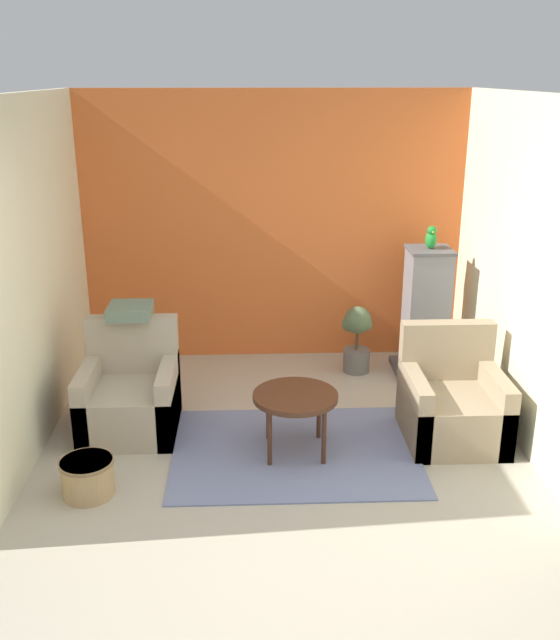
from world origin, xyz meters
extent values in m
plane|color=#B2A893|center=(0.00, 0.00, 0.00)|extent=(20.00, 20.00, 0.00)
cube|color=orange|center=(0.00, 3.19, 1.32)|extent=(3.82, 0.06, 2.63)
cube|color=beige|center=(-1.88, 1.58, 1.32)|extent=(0.06, 3.16, 2.63)
cube|color=beige|center=(1.88, 1.58, 1.32)|extent=(0.06, 3.16, 2.63)
cube|color=slate|center=(0.10, 1.13, 0.01)|extent=(1.87, 1.42, 0.01)
cylinder|color=#472819|center=(0.10, 1.13, 0.47)|extent=(0.64, 0.64, 0.04)
cylinder|color=#472819|center=(-0.10, 0.93, 0.22)|extent=(0.04, 0.04, 0.45)
cylinder|color=#472819|center=(0.30, 0.93, 0.22)|extent=(0.04, 0.04, 0.45)
cylinder|color=#472819|center=(-0.10, 1.33, 0.22)|extent=(0.04, 0.04, 0.45)
cylinder|color=#472819|center=(0.30, 1.33, 0.22)|extent=(0.04, 0.04, 0.45)
cube|color=tan|center=(-1.21, 1.52, 0.20)|extent=(0.75, 0.77, 0.40)
cube|color=tan|center=(-1.21, 1.84, 0.64)|extent=(0.75, 0.14, 0.48)
cube|color=tan|center=(-1.53, 1.52, 0.28)|extent=(0.12, 0.77, 0.57)
cube|color=tan|center=(-0.90, 1.52, 0.28)|extent=(0.12, 0.77, 0.57)
cube|color=#9E896B|center=(1.35, 1.28, 0.20)|extent=(0.75, 0.77, 0.40)
cube|color=#9E896B|center=(1.35, 1.59, 0.64)|extent=(0.75, 0.14, 0.48)
cube|color=#9E896B|center=(1.04, 1.28, 0.28)|extent=(0.12, 0.77, 0.57)
cube|color=#9E896B|center=(1.66, 1.28, 0.28)|extent=(0.12, 0.77, 0.57)
cube|color=#555559|center=(1.43, 2.64, 0.03)|extent=(0.55, 0.55, 0.06)
cube|color=gray|center=(1.43, 2.64, 0.63)|extent=(0.38, 0.38, 1.14)
cube|color=#555559|center=(1.43, 2.64, 1.21)|extent=(0.40, 0.40, 0.03)
ellipsoid|color=#1E842D|center=(1.43, 2.64, 1.31)|extent=(0.10, 0.13, 0.16)
sphere|color=#1E842D|center=(1.43, 2.62, 1.40)|extent=(0.09, 0.09, 0.09)
cone|color=gold|center=(1.43, 2.58, 1.39)|extent=(0.04, 0.04, 0.04)
cone|color=#1E842D|center=(1.43, 2.69, 1.29)|extent=(0.05, 0.10, 0.14)
cylinder|color=#66605B|center=(0.79, 2.68, 0.11)|extent=(0.26, 0.26, 0.22)
cylinder|color=brown|center=(0.79, 2.68, 0.33)|extent=(0.03, 0.03, 0.21)
sphere|color=#566B47|center=(0.79, 2.68, 0.53)|extent=(0.26, 0.26, 0.26)
sphere|color=#566B47|center=(0.72, 2.70, 0.48)|extent=(0.16, 0.16, 0.16)
sphere|color=#566B47|center=(0.85, 2.66, 0.49)|extent=(0.14, 0.14, 0.14)
cylinder|color=tan|center=(-1.36, 0.61, 0.13)|extent=(0.36, 0.36, 0.26)
cylinder|color=olive|center=(-1.36, 0.61, 0.25)|extent=(0.37, 0.37, 0.02)
cube|color=slate|center=(-1.21, 1.84, 0.93)|extent=(0.35, 0.35, 0.10)
camera|label=1|loc=(-0.22, -3.71, 2.76)|focal=40.00mm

